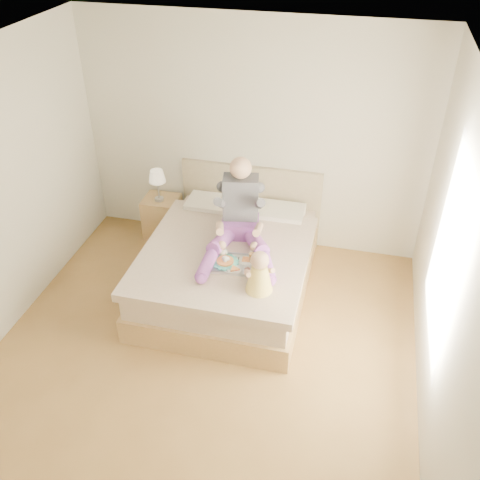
% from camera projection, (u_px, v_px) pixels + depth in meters
% --- Properties ---
extents(room, '(4.02, 4.22, 2.71)m').
position_uv_depth(room, '(205.00, 224.00, 4.29)').
color(room, brown).
rests_on(room, ground).
extents(bed, '(1.70, 2.18, 1.00)m').
position_uv_depth(bed, '(230.00, 262.00, 5.84)').
color(bed, '#9D7A49').
rests_on(bed, ground).
extents(nightstand, '(0.43, 0.39, 0.52)m').
position_uv_depth(nightstand, '(163.00, 217.00, 6.72)').
color(nightstand, '#9D7A49').
rests_on(nightstand, ground).
extents(lamp, '(0.20, 0.20, 0.41)m').
position_uv_depth(lamp, '(157.00, 178.00, 6.36)').
color(lamp, silver).
rests_on(lamp, nightstand).
extents(adult, '(0.78, 1.16, 0.92)m').
position_uv_depth(adult, '(240.00, 219.00, 5.51)').
color(adult, '#7D3C96').
rests_on(adult, bed).
extents(tray, '(0.47, 0.38, 0.12)m').
position_uv_depth(tray, '(234.00, 262.00, 5.31)').
color(tray, silver).
rests_on(tray, bed).
extents(baby, '(0.34, 0.38, 0.43)m').
position_uv_depth(baby, '(259.00, 274.00, 4.92)').
color(baby, '#FFDC50').
rests_on(baby, bed).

